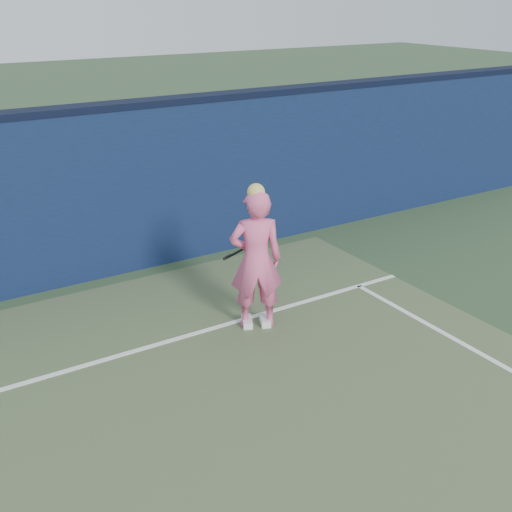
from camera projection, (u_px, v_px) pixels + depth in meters
player at (256, 260)px, 8.13m from camera, size 0.80×0.68×1.93m
racket at (251, 246)px, 8.58m from camera, size 0.60×0.13×0.32m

